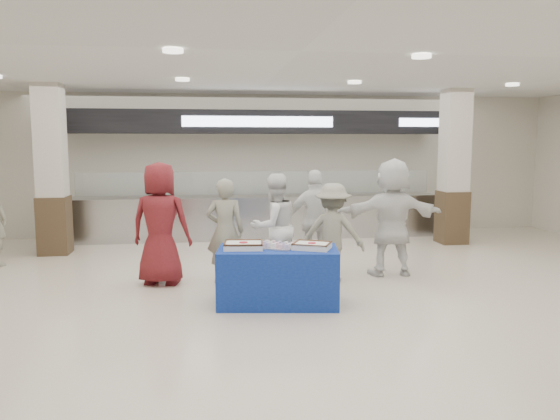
{
  "coord_description": "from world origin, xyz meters",
  "views": [
    {
      "loc": [
        -1.18,
        -6.56,
        2.14
      ],
      "look_at": [
        -0.03,
        1.6,
        1.1
      ],
      "focal_mm": 35.0,
      "sensor_mm": 36.0,
      "label": 1
    }
  ],
  "objects": [
    {
      "name": "ground",
      "position": [
        0.0,
        0.0,
        0.0
      ],
      "size": [
        14.0,
        14.0,
        0.0
      ],
      "primitive_type": "plane",
      "color": "beige",
      "rests_on": "ground"
    },
    {
      "name": "serving_line",
      "position": [
        0.0,
        5.4,
        1.16
      ],
      "size": [
        8.7,
        0.85,
        2.8
      ],
      "color": "#AEB0B5",
      "rests_on": "ground"
    },
    {
      "name": "column_left",
      "position": [
        -4.0,
        4.2,
        1.53
      ],
      "size": [
        0.55,
        0.55,
        3.2
      ],
      "color": "#39291A",
      "rests_on": "ground"
    },
    {
      "name": "column_right",
      "position": [
        4.0,
        4.2,
        1.53
      ],
      "size": [
        0.55,
        0.55,
        3.2
      ],
      "color": "#39291A",
      "rests_on": "ground"
    },
    {
      "name": "display_table",
      "position": [
        -0.23,
        0.37,
        0.38
      ],
      "size": [
        1.65,
        0.99,
        0.75
      ],
      "primitive_type": "cube",
      "rotation": [
        0.0,
        0.0,
        -0.14
      ],
      "color": "navy",
      "rests_on": "ground"
    },
    {
      "name": "sheet_cake_left",
      "position": [
        -0.68,
        0.41,
        0.8
      ],
      "size": [
        0.53,
        0.43,
        0.1
      ],
      "color": "white",
      "rests_on": "display_table"
    },
    {
      "name": "sheet_cake_right",
      "position": [
        0.2,
        0.27,
        0.8
      ],
      "size": [
        0.57,
        0.52,
        0.1
      ],
      "color": "white",
      "rests_on": "display_table"
    },
    {
      "name": "cupcake_tray",
      "position": [
        -0.24,
        0.39,
        0.79
      ],
      "size": [
        0.57,
        0.54,
        0.07
      ],
      "color": "#ACADB1",
      "rests_on": "display_table"
    },
    {
      "name": "civilian_maroon",
      "position": [
        -1.82,
        1.64,
        0.92
      ],
      "size": [
        1.02,
        0.8,
        1.84
      ],
      "primitive_type": "imported",
      "rotation": [
        0.0,
        0.0,
        2.88
      ],
      "color": "maroon",
      "rests_on": "ground"
    },
    {
      "name": "soldier_a",
      "position": [
        -0.87,
        1.59,
        0.79
      ],
      "size": [
        0.63,
        0.46,
        1.59
      ],
      "primitive_type": "imported",
      "rotation": [
        0.0,
        0.0,
        3.0
      ],
      "color": "gray",
      "rests_on": "ground"
    },
    {
      "name": "chef_tall",
      "position": [
        -0.11,
        1.69,
        0.82
      ],
      "size": [
        0.99,
        0.9,
        1.65
      ],
      "primitive_type": "imported",
      "rotation": [
        0.0,
        0.0,
        3.56
      ],
      "color": "white",
      "rests_on": "ground"
    },
    {
      "name": "chef_short",
      "position": [
        0.65,
        2.16,
        0.84
      ],
      "size": [
        1.01,
        0.49,
        1.68
      ],
      "primitive_type": "imported",
      "rotation": [
        0.0,
        0.0,
        3.06
      ],
      "color": "white",
      "rests_on": "ground"
    },
    {
      "name": "soldier_b",
      "position": [
        0.76,
        1.46,
        0.75
      ],
      "size": [
        1.11,
        0.86,
        1.51
      ],
      "primitive_type": "imported",
      "rotation": [
        0.0,
        0.0,
        2.8
      ],
      "color": "gray",
      "rests_on": "ground"
    },
    {
      "name": "civilian_white",
      "position": [
        1.78,
        1.7,
        0.94
      ],
      "size": [
        1.76,
        0.62,
        1.87
      ],
      "primitive_type": "imported",
      "rotation": [
        0.0,
        0.0,
        3.11
      ],
      "color": "white",
      "rests_on": "ground"
    }
  ]
}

